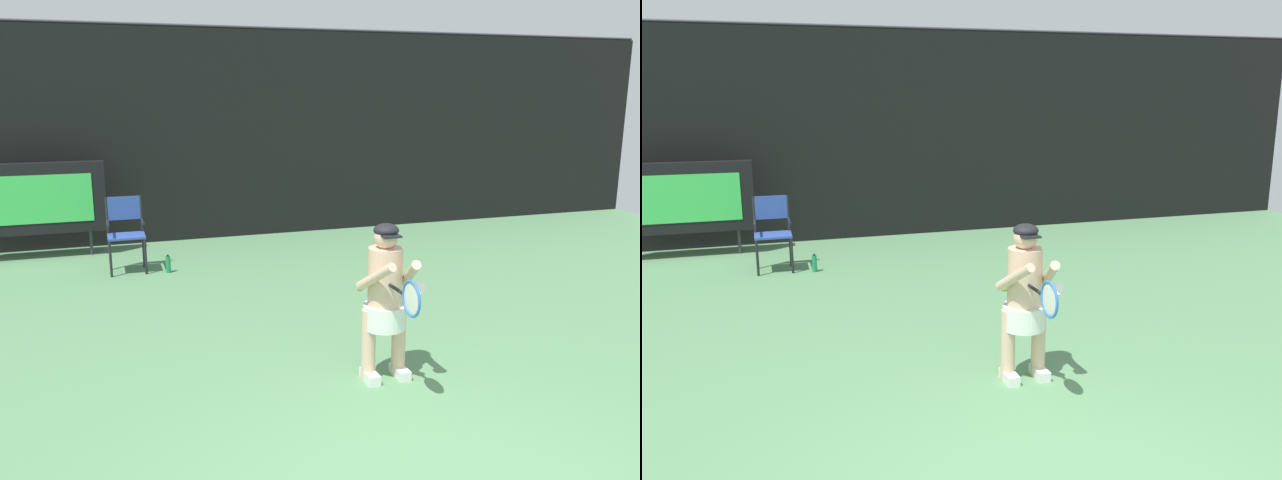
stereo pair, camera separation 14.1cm
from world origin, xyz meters
The scene contains 7 objects.
backdrop_screen centered at (0.00, 8.50, 1.81)m, with size 18.00×0.12×3.66m.
scoreboard centered at (-2.86, 7.85, 0.95)m, with size 2.20×0.21×1.50m.
umpire_chair centered at (-1.53, 6.66, 0.62)m, with size 0.52×0.44×1.08m.
water_bottle centered at (-0.98, 6.37, 0.12)m, with size 0.07×0.07×0.27m.
tennis_player centered at (0.51, 2.14, 0.78)m, with size 0.53×0.61×1.45m.
tennis_racket centered at (0.49, 1.61, 0.93)m, with size 0.03×0.60×0.31m.
tennis_ball_loose centered at (1.31, 4.67, 0.03)m, with size 0.07×0.07×0.07m.
Camera 2 is at (-1.70, -2.99, 2.59)m, focal length 36.59 mm.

